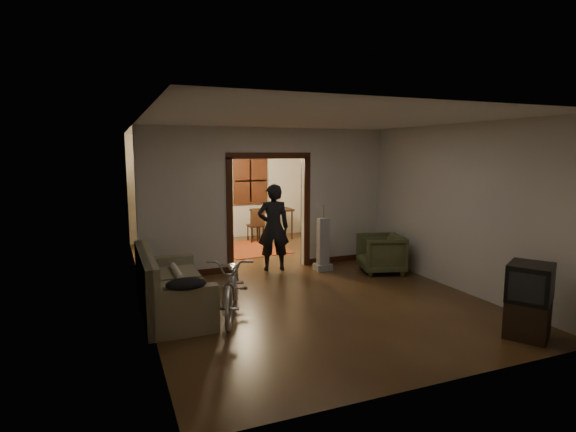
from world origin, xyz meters
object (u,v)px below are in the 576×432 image
bicycle (233,284)px  person (273,227)px  desk (272,224)px  sofa (173,282)px  locker (176,211)px  armchair (381,253)px

bicycle → person: size_ratio=1.02×
bicycle → desk: 5.76m
sofa → person: (2.18, 1.73, 0.40)m
sofa → locker: (0.74, 4.81, 0.43)m
armchair → locker: 5.25m
bicycle → armchair: bearing=39.2°
locker → armchair: bearing=-67.8°
armchair → bicycle: bearing=-53.4°
sofa → armchair: bearing=10.7°
bicycle → desk: size_ratio=1.62×
armchair → desk: desk is taller
locker → desk: bearing=-17.9°
armchair → desk: size_ratio=0.76×
armchair → person: (-1.88, 0.94, 0.49)m
sofa → bicycle: bicycle is taller
locker → desk: 2.57m
bicycle → locker: (-0.04, 5.23, 0.43)m
person → desk: 3.28m
armchair → desk: bearing=-152.0°
locker → desk: size_ratio=1.64×
armchair → person: 2.16m
person → locker: locker is taller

